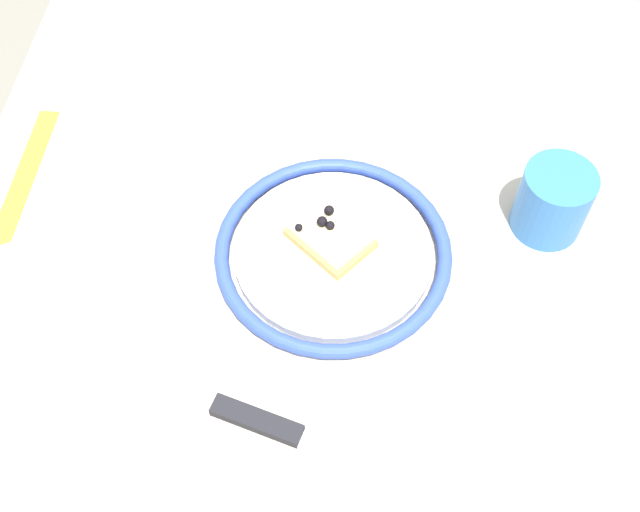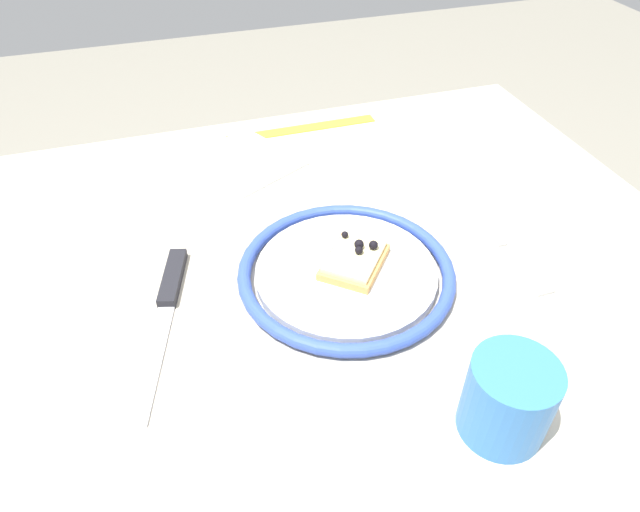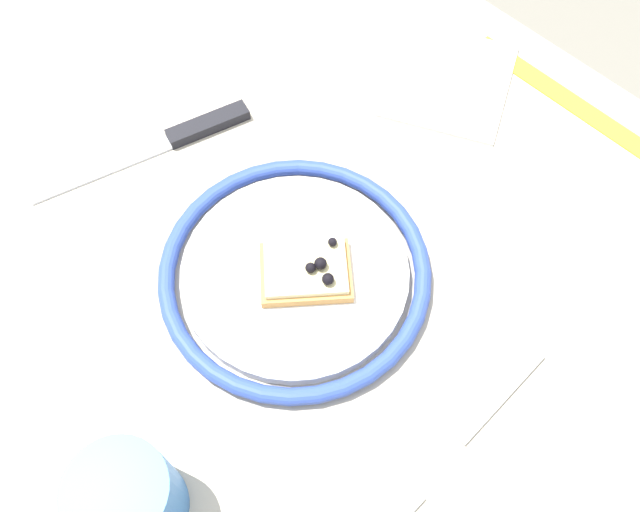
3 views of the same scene
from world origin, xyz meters
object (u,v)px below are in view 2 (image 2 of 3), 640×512
object	(u,v)px
knife	(168,298)
measuring_tape	(302,129)
pizza_slice_near	(355,259)
napkin	(246,161)
dining_table	(323,343)
fork	(500,242)
cup	(508,399)
plate	(346,272)

from	to	relation	value
knife	measuring_tape	world-z (taller)	knife
pizza_slice_near	napkin	size ratio (longest dim) A/B	0.69
dining_table	pizza_slice_near	distance (m)	0.12
pizza_slice_near	napkin	bearing A→B (deg)	-76.12
fork	pizza_slice_near	bearing A→B (deg)	-1.19
knife	cup	world-z (taller)	cup
dining_table	knife	xyz separation A→B (m)	(0.17, -0.04, 0.09)
measuring_tape	pizza_slice_near	bearing A→B (deg)	83.63
knife	cup	distance (m)	0.37
pizza_slice_near	knife	world-z (taller)	pizza_slice_near
cup	napkin	size ratio (longest dim) A/B	0.55
fork	measuring_tape	world-z (taller)	fork
cup	pizza_slice_near	bearing A→B (deg)	-76.85
dining_table	knife	distance (m)	0.20
pizza_slice_near	knife	bearing A→B (deg)	-5.13
pizza_slice_near	fork	size ratio (longest dim) A/B	0.51
knife	dining_table	bearing A→B (deg)	165.75
pizza_slice_near	cup	distance (m)	0.24
pizza_slice_near	plate	bearing A→B (deg)	20.73
dining_table	knife	bearing A→B (deg)	-14.25
plate	fork	bearing A→B (deg)	-179.91
cup	measuring_tape	distance (m)	0.60
napkin	cup	bearing A→B (deg)	103.56
dining_table	fork	xyz separation A→B (m)	(-0.24, -0.02, 0.09)
knife	fork	world-z (taller)	knife
pizza_slice_near	cup	size ratio (longest dim) A/B	1.27
dining_table	fork	size ratio (longest dim) A/B	4.90
pizza_slice_near	napkin	world-z (taller)	pizza_slice_near
fork	dining_table	bearing A→B (deg)	4.63
napkin	knife	bearing A→B (deg)	61.52
fork	measuring_tape	size ratio (longest dim) A/B	0.80
dining_table	measuring_tape	size ratio (longest dim) A/B	3.90
pizza_slice_near	fork	bearing A→B (deg)	178.81
napkin	plate	bearing A→B (deg)	101.50
knife	napkin	xyz separation A→B (m)	(-0.15, -0.27, -0.00)
measuring_tape	napkin	distance (m)	0.13
plate	knife	distance (m)	0.21
fork	plate	bearing A→B (deg)	0.09
plate	knife	xyz separation A→B (m)	(0.20, -0.02, -0.00)
dining_table	knife	size ratio (longest dim) A/B	4.18
cup	fork	bearing A→B (deg)	-121.61
plate	knife	size ratio (longest dim) A/B	1.08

